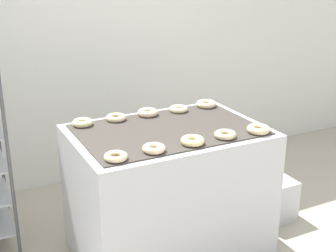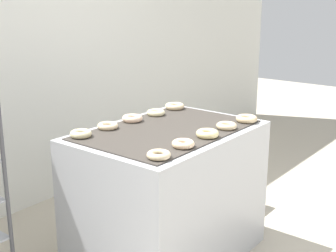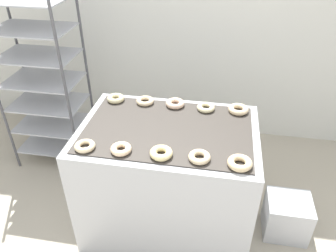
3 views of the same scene
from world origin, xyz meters
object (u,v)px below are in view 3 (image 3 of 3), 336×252
Objects in this scene: donut_near_leftmost at (85,146)px; donut_far_right at (206,107)px; donut_far_leftmost at (116,98)px; donut_near_rightmost at (240,163)px; fryer_machine at (168,179)px; baking_rack_cart at (43,80)px; donut_near_left at (121,149)px; donut_far_left at (145,101)px; glaze_bin at (287,216)px; donut_far_center at (175,103)px; donut_near_right at (199,157)px; donut_near_center at (161,153)px; donut_far_rightmost at (238,109)px.

donut_near_leftmost is 0.98× the size of donut_far_right.
donut_near_rightmost is at bearing -33.32° from donut_far_leftmost.
donut_far_leftmost is 1.01× the size of donut_far_right.
donut_far_right is at bearing 51.68° from fryer_machine.
baking_rack_cart reaches higher than donut_far_right.
donut_near_left is 0.61m from donut_far_left.
baking_rack_cart is 0.87m from donut_far_leftmost.
glaze_bin is 2.34× the size of donut_far_center.
donut_far_leftmost is 0.23m from donut_far_left.
fryer_machine is 3.70× the size of glaze_bin.
donut_near_rightmost is 1.11× the size of donut_far_right.
donut_near_leftmost is 0.71m from donut_near_right.
fryer_machine is 9.48× the size of donut_near_leftmost.
donut_far_left is (1.03, -0.34, 0.07)m from baking_rack_cart.
donut_near_rightmost is (0.47, -0.01, -0.00)m from donut_near_center.
donut_near_leftmost is at bearing 179.87° from donut_near_rightmost.
donut_far_rightmost is (-0.46, 0.25, 0.78)m from glaze_bin.
donut_far_center is at bearing 91.23° from donut_near_center.
fryer_machine is at bearing -128.32° from donut_far_right.
donut_far_leftmost is 0.70m from donut_far_right.
donut_near_left is 0.89× the size of donut_near_rightmost.
glaze_bin is 1.45m from donut_near_left.
donut_near_leftmost is at bearing -146.95° from donut_far_rightmost.
donut_far_leftmost is 0.99× the size of donut_far_left.
donut_near_rightmost is 0.95m from donut_far_left.
donut_far_leftmost is 0.94× the size of donut_far_center.
baking_rack_cart is 12.84× the size of donut_far_leftmost.
donut_near_rightmost is 1.09× the size of donut_far_leftmost.
fryer_machine is 8.77× the size of donut_near_center.
fryer_machine is 0.62m from donut_far_left.
donut_near_rightmost is (0.95, -0.00, 0.00)m from donut_near_leftmost.
donut_near_left is at bearing 179.17° from donut_near_rightmost.
baking_rack_cart is at bearing 164.99° from donut_far_center.
donut_far_rightmost reaches higher than fryer_machine.
donut_near_rightmost is at bearing -89.46° from donut_far_rightmost.
baking_rack_cart is 1.31m from donut_far_center.
donut_near_rightmost is at bearing -1.46° from donut_near_center.
donut_far_center reaches higher than glaze_bin.
baking_rack_cart is 1.09m from donut_far_left.
donut_near_leftmost is (-0.47, -0.31, 0.48)m from fryer_machine.
donut_near_center is 0.61m from donut_far_center.
donut_far_right is at bearing -177.41° from donut_far_rightmost.
donut_far_leftmost is at bearing -23.07° from baking_rack_cart.
donut_near_leftmost is at bearing -178.84° from donut_near_center.
donut_near_center is 1.04× the size of donut_far_left.
donut_near_right is at bearing 1.09° from donut_near_center.
baking_rack_cart is 5.16× the size of glaze_bin.
donut_far_right is (-0.70, 0.24, 0.78)m from glaze_bin.
donut_near_rightmost is (0.72, -0.01, 0.00)m from donut_near_left.
donut_far_rightmost is (0.23, 0.60, 0.00)m from donut_near_right.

